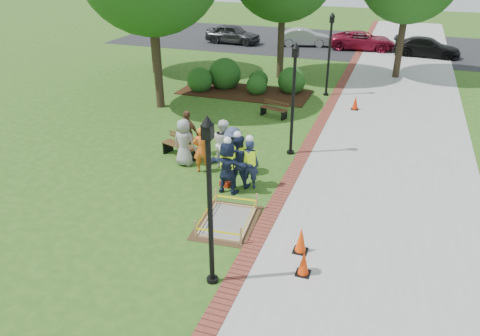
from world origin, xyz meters
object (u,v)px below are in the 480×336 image
(cone_front, at_px, (304,263))
(hivis_worker_b, at_px, (249,162))
(wet_concrete_pad, at_px, (228,216))
(bench_near, at_px, (180,150))
(hivis_worker_a, at_px, (228,165))
(hivis_worker_c, at_px, (238,159))
(lamp_near, at_px, (210,192))

(cone_front, xyz_separation_m, hivis_worker_b, (-2.68, 3.90, 0.59))
(wet_concrete_pad, relative_size, cone_front, 3.49)
(bench_near, distance_m, hivis_worker_a, 3.44)
(hivis_worker_a, xyz_separation_m, hivis_worker_c, (0.15, 0.53, 0.01))
(wet_concrete_pad, height_order, bench_near, bench_near)
(hivis_worker_c, bearing_deg, bench_near, 152.20)
(hivis_worker_a, distance_m, hivis_worker_c, 0.55)
(hivis_worker_b, xyz_separation_m, hivis_worker_c, (-0.40, -0.03, 0.05))
(cone_front, height_order, hivis_worker_c, hivis_worker_c)
(bench_near, relative_size, lamp_near, 0.38)
(bench_near, xyz_separation_m, hivis_worker_b, (3.24, -1.46, 0.66))
(lamp_near, distance_m, hivis_worker_a, 4.73)
(cone_front, height_order, hivis_worker_b, hivis_worker_b)
(lamp_near, height_order, hivis_worker_a, lamp_near)
(wet_concrete_pad, relative_size, hivis_worker_a, 1.24)
(bench_near, relative_size, hivis_worker_b, 0.86)
(lamp_near, xyz_separation_m, hivis_worker_c, (-1.06, 4.84, -1.51))
(hivis_worker_c, bearing_deg, hivis_worker_a, -105.54)
(hivis_worker_b, bearing_deg, cone_front, -55.50)
(hivis_worker_b, bearing_deg, lamp_near, -82.30)
(cone_front, distance_m, lamp_near, 3.10)
(cone_front, distance_m, hivis_worker_b, 4.77)
(hivis_worker_a, height_order, hivis_worker_b, hivis_worker_a)
(lamp_near, bearing_deg, hivis_worker_a, 105.60)
(wet_concrete_pad, relative_size, bench_near, 1.51)
(cone_front, bearing_deg, hivis_worker_a, 134.03)
(hivis_worker_a, bearing_deg, lamp_near, -74.40)
(bench_near, bearing_deg, hivis_worker_a, -36.99)
(lamp_near, xyz_separation_m, hivis_worker_a, (-1.20, 4.31, -1.52))
(wet_concrete_pad, bearing_deg, hivis_worker_a, 110.04)
(wet_concrete_pad, distance_m, bench_near, 5.03)
(hivis_worker_a, bearing_deg, cone_front, -45.97)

